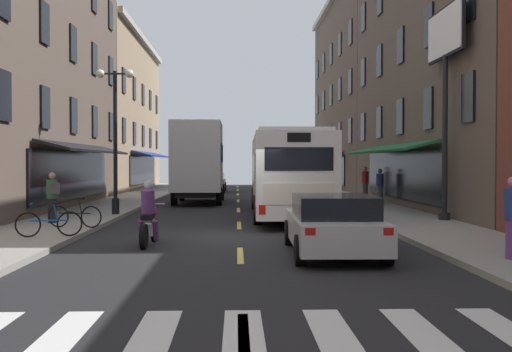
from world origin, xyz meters
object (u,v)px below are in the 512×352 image
object	(u,v)px
sedan_near	(333,224)
street_lamp_twin	(115,134)
sedan_mid	(212,182)
billboard_sign	(445,54)
bicycle_mid	(75,216)
motorcycle_rider	(149,218)
bicycle_near	(49,223)
pedestrian_near	(52,196)
box_truck	(199,163)
pedestrian_rear	(365,183)
transit_bus	(286,173)
pedestrian_mid	(380,185)

from	to	relation	value
sedan_near	street_lamp_twin	world-z (taller)	street_lamp_twin
sedan_mid	street_lamp_twin	size ratio (longest dim) A/B	0.81
billboard_sign	bicycle_mid	xyz separation A→B (m)	(-12.02, -2.09, -5.30)
sedan_near	motorcycle_rider	size ratio (longest dim) A/B	2.18
bicycle_near	pedestrian_near	distance (m)	3.90
billboard_sign	box_truck	bearing A→B (deg)	130.23
motorcycle_rider	pedestrian_rear	size ratio (longest dim) A/B	1.18
pedestrian_near	street_lamp_twin	distance (m)	4.17
transit_bus	sedan_mid	world-z (taller)	transit_bus
sedan_near	bicycle_mid	xyz separation A→B (m)	(-7.09, 4.62, -0.19)
bicycle_mid	pedestrian_near	xyz separation A→B (m)	(-1.12, 1.49, 0.50)
sedan_mid	pedestrian_rear	distance (m)	14.41
transit_bus	sedan_near	bearing A→B (deg)	-88.50
motorcycle_rider	bicycle_mid	distance (m)	4.01
pedestrian_mid	pedestrian_rear	distance (m)	2.84
transit_bus	pedestrian_near	bearing A→B (deg)	-155.02
bicycle_mid	pedestrian_rear	size ratio (longest dim) A/B	0.97
transit_bus	pedestrian_near	distance (m)	8.80
sedan_near	box_truck	bearing A→B (deg)	103.39
billboard_sign	pedestrian_rear	size ratio (longest dim) A/B	4.15
pedestrian_near	pedestrian_mid	bearing A→B (deg)	-4.40
motorcycle_rider	pedestrian_near	size ratio (longest dim) A/B	1.26
bicycle_near	pedestrian_mid	size ratio (longest dim) A/B	1.00
billboard_sign	pedestrian_mid	xyz separation A→B (m)	(-0.23, 8.30, -4.80)
bicycle_mid	pedestrian_near	size ratio (longest dim) A/B	1.03
pedestrian_near	box_truck	bearing A→B (deg)	31.33
sedan_near	sedan_mid	size ratio (longest dim) A/B	1.02
billboard_sign	bicycle_near	distance (m)	13.90
bicycle_mid	box_truck	bearing A→B (deg)	77.13
sedan_near	bicycle_near	xyz separation A→B (m)	(-7.16, 2.39, -0.19)
billboard_sign	sedan_mid	bearing A→B (deg)	111.41
sedan_near	pedestrian_rear	world-z (taller)	pedestrian_rear
transit_bus	bicycle_mid	xyz separation A→B (m)	(-6.83, -5.20, -1.18)
billboard_sign	box_truck	xyz separation A→B (m)	(-9.08, 10.74, -3.72)
sedan_mid	pedestrian_near	bearing A→B (deg)	-100.28
pedestrian_mid	box_truck	bearing A→B (deg)	-45.92
billboard_sign	bicycle_mid	bearing A→B (deg)	-170.12
pedestrian_near	pedestrian_rear	world-z (taller)	pedestrian_rear
street_lamp_twin	bicycle_near	bearing A→B (deg)	-92.80
bicycle_near	street_lamp_twin	xyz separation A→B (m)	(0.34, 7.01, 2.68)
transit_bus	pedestrian_rear	world-z (taller)	transit_bus
transit_bus	pedestrian_mid	world-z (taller)	transit_bus
billboard_sign	transit_bus	world-z (taller)	billboard_sign
motorcycle_rider	pedestrian_rear	xyz separation A→B (m)	(9.02, 16.23, 0.34)
transit_bus	bicycle_near	size ratio (longest dim) A/B	6.69
sedan_mid	bicycle_near	world-z (taller)	sedan_mid
transit_bus	pedestrian_near	size ratio (longest dim) A/B	6.88
transit_bus	pedestrian_rear	distance (m)	9.41
motorcycle_rider	street_lamp_twin	world-z (taller)	street_lamp_twin
box_truck	motorcycle_rider	bearing A→B (deg)	-90.97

